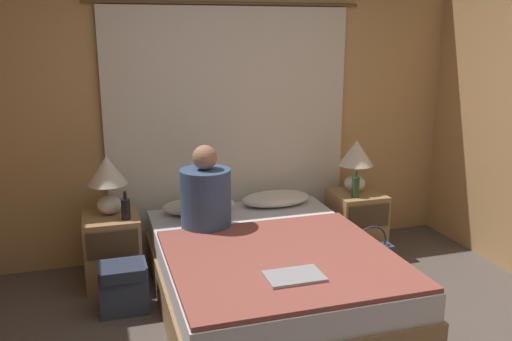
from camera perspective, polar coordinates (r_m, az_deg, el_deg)
The scene contains 16 objects.
wall_back at distance 4.57m, azimuth -2.99°, elevation 6.62°, with size 4.15×0.06×2.50m.
curtain_panel at distance 4.54m, azimuth -2.76°, elevation 3.95°, with size 2.24×0.02×2.10m.
bed at distance 3.83m, azimuth 1.32°, elevation -10.98°, with size 1.48×1.98×0.46m.
nightstand_left at distance 4.27m, azimuth -14.86°, elevation -8.04°, with size 0.41×0.45×0.54m.
nightstand_right at distance 4.77m, azimuth 10.46°, elevation -5.41°, with size 0.41×0.45×0.54m.
lamp_left at distance 4.15m, azimuth -15.38°, elevation -0.69°, with size 0.29×0.29×0.45m.
lamp_right at distance 4.66m, azimuth 10.48°, elevation 1.22°, with size 0.29×0.29×0.45m.
pillow_left at distance 4.37m, azimuth -6.03°, elevation -3.70°, with size 0.59×0.30×0.12m.
pillow_right at distance 4.53m, azimuth 2.10°, elevation -2.96°, with size 0.59×0.30×0.12m.
blanket_on_bed at distance 3.49m, azimuth 2.82°, elevation -9.24°, with size 1.42×1.36×0.03m.
person_left_in_bed at distance 3.96m, azimuth -5.32°, elevation -2.67°, with size 0.37×0.37×0.63m.
beer_bottle_on_left_stand at distance 4.06m, azimuth -13.55°, elevation -3.90°, with size 0.07×0.07×0.21m.
beer_bottle_on_right_stand at distance 4.54m, azimuth 10.43°, elevation -1.66°, with size 0.06×0.06×0.23m.
laptop_on_bed at distance 3.20m, azimuth 4.04°, elevation -11.05°, with size 0.33×0.22×0.02m.
backpack_on_floor at distance 3.88m, azimuth -13.81°, elevation -11.57°, with size 0.32×0.26×0.34m.
handbag_on_floor at distance 4.51m, azimuth 12.01°, elevation -8.79°, with size 0.35×0.14×0.37m.
Camera 1 is at (-1.09, -2.40, 1.87)m, focal length 38.00 mm.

